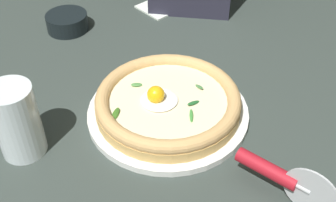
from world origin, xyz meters
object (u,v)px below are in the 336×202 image
at_px(side_bowl, 67,22).
at_px(pizza, 168,102).
at_px(folded_napkin, 167,3).
at_px(drinking_glass, 18,125).
at_px(pizza_cutter, 280,176).

bearing_deg(side_bowl, pizza, -43.02).
bearing_deg(folded_napkin, drinking_glass, -106.37).
bearing_deg(pizza, side_bowl, 136.98).
relative_size(pizza, pizza_cutter, 1.81).
bearing_deg(folded_napkin, side_bowl, -143.95).
distance_m(pizza, drinking_glass, 0.25).
bearing_deg(drinking_glass, pizza, 28.47).
xyz_separation_m(side_bowl, drinking_glass, (0.05, -0.37, 0.03)).
xyz_separation_m(pizza, folded_napkin, (-0.06, 0.40, -0.03)).
distance_m(pizza, folded_napkin, 0.41).
bearing_deg(pizza, drinking_glass, -151.53).
distance_m(pizza, side_bowl, 0.37).
relative_size(side_bowl, drinking_glass, 0.75).
bearing_deg(drinking_glass, folded_napkin, 73.63).
relative_size(pizza_cutter, folded_napkin, 1.00).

